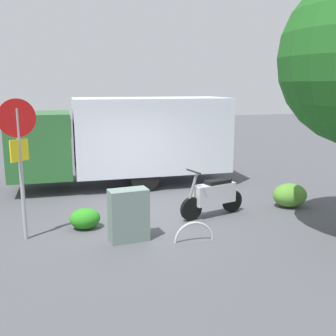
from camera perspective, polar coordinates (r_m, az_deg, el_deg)
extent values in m
plane|color=#4A4B50|center=(9.71, -2.08, -7.12)|extent=(60.00, 60.00, 0.00)
cylinder|color=black|center=(13.80, -4.89, 0.49)|extent=(0.91, 0.28, 0.90)
cylinder|color=black|center=(11.98, -3.35, -1.23)|extent=(0.91, 0.28, 0.90)
cube|color=silver|center=(12.77, -2.48, 4.85)|extent=(4.86, 2.34, 2.31)
cube|color=#2A632F|center=(12.55, -17.86, 3.23)|extent=(1.86, 2.15, 1.90)
cube|color=black|center=(12.48, -18.03, 5.95)|extent=(1.88, 1.99, 0.60)
cylinder|color=black|center=(9.45, 3.35, -5.87)|extent=(0.57, 0.24, 0.56)
cylinder|color=black|center=(10.19, 9.18, -4.70)|extent=(0.57, 0.24, 0.56)
cube|color=silver|center=(9.76, 6.65, -3.65)|extent=(1.15, 0.59, 0.48)
cube|color=black|center=(9.75, 7.15, -2.04)|extent=(0.69, 0.43, 0.12)
cylinder|color=slate|center=(9.33, 3.64, -2.60)|extent=(0.29, 0.14, 0.69)
cylinder|color=black|center=(9.25, 3.67, -0.50)|extent=(0.18, 0.54, 0.04)
cylinder|color=#9E9EA3|center=(8.56, -20.28, -1.05)|extent=(0.08, 0.08, 2.70)
cylinder|color=red|center=(8.37, -20.85, 6.71)|extent=(0.71, 0.32, 0.76)
cube|color=yellow|center=(8.44, -20.54, 2.39)|extent=(0.33, 0.33, 0.44)
cube|color=slate|center=(8.22, -5.66, -6.73)|extent=(0.83, 0.48, 1.09)
torus|color=#B7B7BC|center=(8.33, 3.75, -10.42)|extent=(0.85, 0.09, 0.85)
ellipsoid|color=#4E8A2F|center=(10.94, 17.07, -3.75)|extent=(0.91, 0.75, 0.62)
ellipsoid|color=#29881F|center=(9.12, -11.81, -7.11)|extent=(0.67, 0.55, 0.46)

